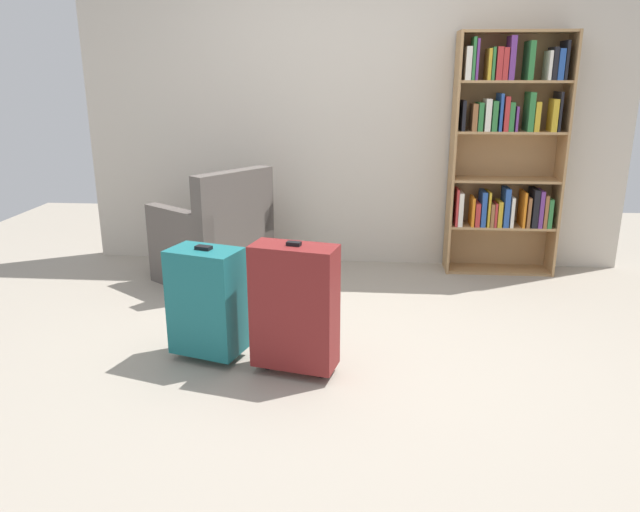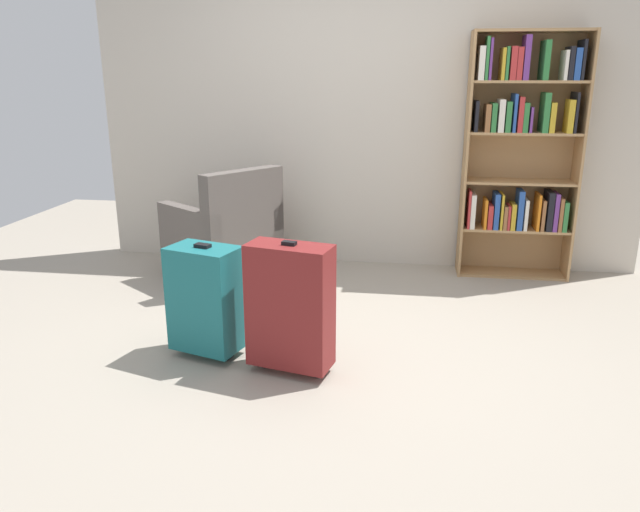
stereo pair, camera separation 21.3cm
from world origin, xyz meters
name	(u,v)px [view 2 (the right image)]	position (x,y,z in m)	size (l,w,h in m)	color
ground_plane	(340,349)	(0.00, 0.00, 0.00)	(7.86, 7.86, 0.00)	#9E9384
back_wall	(366,109)	(0.00, 1.81, 1.30)	(4.49, 0.10, 2.60)	beige
bookshelf	(521,148)	(1.22, 1.61, 1.03)	(0.87, 0.28, 1.89)	#A87F51
armchair	(225,240)	(-1.05, 1.17, 0.32)	(0.98, 0.98, 0.90)	#59514C
mug	(303,273)	(-0.44, 1.24, 0.05)	(0.12, 0.08, 0.10)	#1E7F4C
suitcase_dark_red	(290,306)	(-0.23, -0.32, 0.39)	(0.49, 0.30, 0.75)	maroon
suitcase_teal	(206,298)	(-0.75, -0.18, 0.35)	(0.45, 0.35, 0.68)	#19666B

